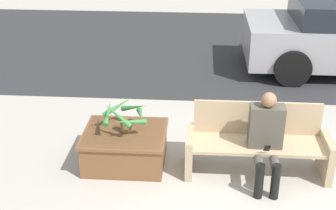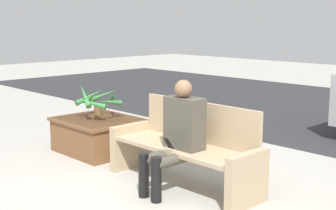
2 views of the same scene
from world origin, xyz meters
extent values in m
plane|color=#ADA89E|center=(0.00, 0.00, 0.00)|extent=(30.00, 30.00, 0.00)
cube|color=tan|center=(-0.90, 0.51, 0.26)|extent=(0.09, 0.57, 0.53)
cube|color=tan|center=(0.79, 0.51, 0.26)|extent=(0.09, 0.57, 0.53)
cube|color=tan|center=(-0.06, 0.51, 0.41)|extent=(1.61, 0.52, 0.04)
cube|color=tan|center=(-0.06, 0.77, 0.65)|extent=(1.61, 0.04, 0.44)
cube|color=#4C473D|center=(0.01, 0.47, 0.69)|extent=(0.41, 0.22, 0.53)
sphere|color=#8C6647|center=(0.01, 0.45, 1.05)|extent=(0.18, 0.18, 0.18)
cylinder|color=#4C473D|center=(-0.08, 0.23, 0.37)|extent=(0.11, 0.48, 0.11)
cylinder|color=#4C473D|center=(0.11, 0.23, 0.37)|extent=(0.11, 0.48, 0.11)
cylinder|color=black|center=(-0.08, -0.01, 0.22)|extent=(0.10, 0.10, 0.45)
cylinder|color=black|center=(0.11, -0.01, 0.22)|extent=(0.10, 0.10, 0.45)
cube|color=black|center=(0.01, 0.24, 0.52)|extent=(0.07, 0.09, 0.12)
cube|color=brown|center=(-1.74, 0.63, 0.23)|extent=(1.01, 0.86, 0.45)
cube|color=brown|center=(-1.74, 0.63, 0.43)|extent=(1.06, 0.91, 0.04)
cylinder|color=brown|center=(-1.74, 0.63, 0.55)|extent=(0.10, 0.10, 0.20)
cone|color=#387F3D|center=(-1.54, 0.67, 0.69)|extent=(0.16, 0.44, 0.15)
cone|color=#387F3D|center=(-1.63, 0.80, 0.73)|extent=(0.39, 0.29, 0.22)
cone|color=#387F3D|center=(-1.85, 0.80, 0.73)|extent=(0.39, 0.29, 0.23)
cone|color=#387F3D|center=(-1.94, 0.63, 0.72)|extent=(0.07, 0.43, 0.20)
cone|color=#387F3D|center=(-1.79, 0.47, 0.78)|extent=(0.39, 0.19, 0.30)
cone|color=#387F3D|center=(-1.64, 0.45, 0.70)|extent=(0.41, 0.28, 0.16)
camera|label=1|loc=(-0.80, -4.58, 3.33)|focal=50.00mm
camera|label=2|loc=(3.28, -2.89, 1.71)|focal=50.00mm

